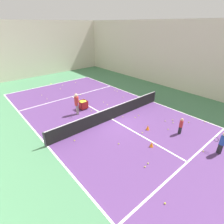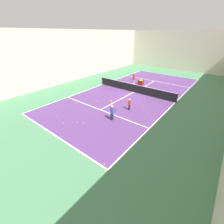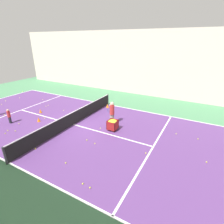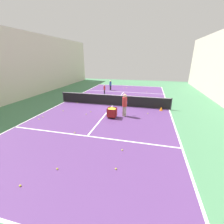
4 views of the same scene
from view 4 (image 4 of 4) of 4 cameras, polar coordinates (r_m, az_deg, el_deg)
name	(u,v)px [view 4 (image 4 of 4)]	position (r m, az deg, el deg)	size (l,w,h in m)	color
ground_plane	(113,105)	(13.97, 0.27, 2.52)	(35.30, 35.30, 0.00)	#477F56
court_playing_area	(113,105)	(13.97, 0.27, 2.53)	(9.98, 21.90, 0.00)	#563370
line_baseline_near	(129,86)	(24.47, 6.50, 9.96)	(9.98, 0.10, 0.00)	white
line_baseline_far	(14,224)	(5.61, -33.20, -32.22)	(9.98, 0.10, 0.00)	white
line_sideline_left	(169,110)	(13.72, 20.94, 0.86)	(0.10, 21.90, 0.00)	white
line_sideline_right	(65,102)	(15.87, -17.55, 3.73)	(0.10, 21.90, 0.00)	white
line_service_near	(124,92)	(19.68, 4.50, 7.61)	(9.98, 0.10, 0.00)	white
line_service_far	(87,136)	(8.69, -9.39, -9.05)	(9.98, 0.10, 0.00)	white
line_centre_service	(113,105)	(13.97, 0.27, 2.54)	(0.10, 12.04, 0.00)	white
hall_enclosure_right	(19,66)	(18.33, -32.04, 14.66)	(0.15, 31.60, 6.84)	beige
tennis_net	(113,100)	(13.83, 0.27, 4.59)	(10.28, 0.10, 1.01)	#2D2D33
player_near_baseline	(110,85)	(20.67, -0.59, 10.42)	(0.33, 0.62, 1.35)	black
coach_at_net	(125,104)	(11.13, 4.84, 3.21)	(0.45, 0.71, 1.72)	gray
child_midcourt	(104,89)	(18.41, -2.90, 8.82)	(0.24, 0.24, 1.13)	black
ball_cart	(112,111)	(10.95, 0.00, 0.48)	(0.65, 0.64, 0.74)	maroon
training_cone_0	(161,109)	(13.22, 18.24, 1.20)	(0.28, 0.28, 0.31)	orange
training_cone_1	(111,96)	(16.64, -0.49, 5.98)	(0.24, 0.24, 0.34)	orange
training_cone_2	(124,94)	(17.63, 4.65, 6.69)	(0.23, 0.23, 0.33)	orange
tennis_ball_1	(92,95)	(17.78, -7.69, 6.27)	(0.07, 0.07, 0.07)	yellow
tennis_ball_2	(91,112)	(12.37, -8.14, 0.17)	(0.07, 0.07, 0.07)	yellow
tennis_ball_3	(43,117)	(12.25, -24.79, -1.74)	(0.07, 0.07, 0.07)	yellow
tennis_ball_4	(136,95)	(18.25, 8.99, 6.55)	(0.07, 0.07, 0.07)	yellow
tennis_ball_5	(85,92)	(19.87, -10.08, 7.57)	(0.07, 0.07, 0.07)	yellow
tennis_ball_6	(138,95)	(18.28, 9.96, 6.51)	(0.07, 0.07, 0.07)	yellow
tennis_ball_7	(77,103)	(15.01, -13.08, 3.37)	(0.07, 0.07, 0.07)	yellow
tennis_ball_8	(112,113)	(11.95, -0.16, -0.35)	(0.07, 0.07, 0.07)	yellow
tennis_ball_9	(101,101)	(15.28, -4.22, 4.14)	(0.07, 0.07, 0.07)	yellow
tennis_ball_10	(39,119)	(11.99, -26.06, -2.40)	(0.07, 0.07, 0.07)	yellow
tennis_ball_11	(147,92)	(20.01, 13.11, 7.45)	(0.07, 0.07, 0.07)	yellow
tennis_ball_12	(134,99)	(16.14, 8.33, 4.83)	(0.07, 0.07, 0.07)	yellow
tennis_ball_13	(90,93)	(18.86, -8.37, 7.01)	(0.07, 0.07, 0.07)	yellow
tennis_ball_14	(57,169)	(6.70, -20.15, -19.65)	(0.07, 0.07, 0.07)	yellow
tennis_ball_15	(100,84)	(25.71, -4.52, 10.57)	(0.07, 0.07, 0.07)	yellow
tennis_ball_16	(154,86)	(24.55, 15.70, 9.46)	(0.07, 0.07, 0.07)	yellow
tennis_ball_17	(126,88)	(22.46, 5.53, 9.19)	(0.07, 0.07, 0.07)	yellow
tennis_ball_18	(101,84)	(25.32, -4.07, 10.44)	(0.07, 0.07, 0.07)	yellow
tennis_ball_19	(63,111)	(13.08, -18.13, 0.45)	(0.07, 0.07, 0.07)	yellow
tennis_ball_20	(75,133)	(9.15, -13.99, -7.60)	(0.07, 0.07, 0.07)	yellow
tennis_ball_21	(133,87)	(23.06, 7.92, 9.37)	(0.07, 0.07, 0.07)	yellow
tennis_ball_23	(86,114)	(11.84, -9.80, -0.85)	(0.07, 0.07, 0.07)	yellow
tennis_ball_24	(105,104)	(14.45, -2.62, 3.25)	(0.07, 0.07, 0.07)	yellow
tennis_ball_25	(116,169)	(6.34, 1.52, -20.81)	(0.07, 0.07, 0.07)	yellow
tennis_ball_26	(142,88)	(22.68, 11.30, 9.00)	(0.07, 0.07, 0.07)	yellow
tennis_ball_27	(123,88)	(22.27, 4.33, 9.13)	(0.07, 0.07, 0.07)	yellow
tennis_ball_28	(20,186)	(6.55, -31.60, -22.76)	(0.07, 0.07, 0.07)	yellow
tennis_ball_29	(104,95)	(17.81, -3.00, 6.43)	(0.07, 0.07, 0.07)	yellow
tennis_ball_30	(95,95)	(17.88, -6.46, 6.39)	(0.07, 0.07, 0.07)	yellow
tennis_ball_31	(122,150)	(7.37, 3.90, -14.24)	(0.07, 0.07, 0.07)	yellow
tennis_ball_32	(148,113)	(12.18, 13.52, -0.53)	(0.07, 0.07, 0.07)	yellow
tennis_ball_33	(97,101)	(15.37, -5.91, 4.18)	(0.07, 0.07, 0.07)	yellow
tennis_ball_34	(152,106)	(14.14, 14.87, 2.21)	(0.07, 0.07, 0.07)	yellow
tennis_ball_36	(113,91)	(20.12, 0.44, 8.03)	(0.07, 0.07, 0.07)	yellow
tennis_ball_37	(116,98)	(16.57, 1.58, 5.44)	(0.07, 0.07, 0.07)	yellow
tennis_ball_38	(95,96)	(17.34, -6.37, 5.97)	(0.07, 0.07, 0.07)	yellow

